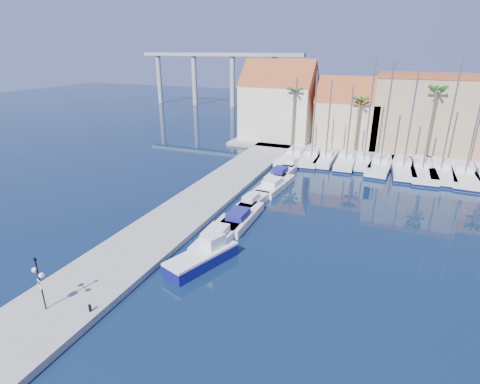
# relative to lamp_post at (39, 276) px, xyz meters

# --- Properties ---
(ground) EXTENTS (260.00, 260.00, 0.00)m
(ground) POSITION_rel_lamp_post_xyz_m (9.30, 4.12, -2.87)
(ground) COLOR black
(ground) RESTS_ON ground
(quay_west) EXTENTS (6.00, 77.00, 0.50)m
(quay_west) POSITION_rel_lamp_post_xyz_m (0.30, 17.62, -2.62)
(quay_west) COLOR gray
(quay_west) RESTS_ON ground
(shore_north) EXTENTS (54.00, 16.00, 0.50)m
(shore_north) POSITION_rel_lamp_post_xyz_m (19.30, 52.12, -2.62)
(shore_north) COLOR gray
(shore_north) RESTS_ON ground
(lamp_post) EXTENTS (1.19, 0.58, 3.61)m
(lamp_post) POSITION_rel_lamp_post_xyz_m (0.00, 0.00, 0.00)
(lamp_post) COLOR black
(lamp_post) RESTS_ON quay_west
(bollard) EXTENTS (0.18, 0.18, 0.45)m
(bollard) POSITION_rel_lamp_post_xyz_m (2.70, 0.87, -2.14)
(bollard) COLOR black
(bollard) RESTS_ON quay_west
(fishing_boat) EXTENTS (3.94, 6.37, 2.11)m
(fishing_boat) POSITION_rel_lamp_post_xyz_m (6.24, 9.00, -2.17)
(fishing_boat) COLOR navy
(fishing_boat) RESTS_ON ground
(motorboat_west_0) EXTENTS (2.49, 7.30, 1.40)m
(motorboat_west_0) POSITION_rel_lamp_post_xyz_m (5.68, 12.94, -2.36)
(motorboat_west_0) COLOR white
(motorboat_west_0) RESTS_ON ground
(motorboat_west_1) EXTENTS (2.30, 7.10, 1.40)m
(motorboat_west_1) POSITION_rel_lamp_post_xyz_m (6.04, 16.98, -2.36)
(motorboat_west_1) COLOR white
(motorboat_west_1) RESTS_ON ground
(motorboat_west_2) EXTENTS (2.13, 5.47, 1.40)m
(motorboat_west_2) POSITION_rel_lamp_post_xyz_m (5.72, 21.14, -2.36)
(motorboat_west_2) COLOR white
(motorboat_west_2) RESTS_ON ground
(motorboat_west_3) EXTENTS (3.06, 7.56, 1.40)m
(motorboat_west_3) POSITION_rel_lamp_post_xyz_m (6.28, 26.99, -2.36)
(motorboat_west_3) COLOR white
(motorboat_west_3) RESTS_ON ground
(motorboat_west_4) EXTENTS (2.56, 6.86, 1.40)m
(motorboat_west_4) POSITION_rel_lamp_post_xyz_m (5.78, 31.43, -2.36)
(motorboat_west_4) COLOR white
(motorboat_west_4) RESTS_ON ground
(motorboat_west_5) EXTENTS (2.09, 5.31, 1.40)m
(motorboat_west_5) POSITION_rel_lamp_post_xyz_m (6.07, 36.12, -2.36)
(motorboat_west_5) COLOR white
(motorboat_west_5) RESTS_ON ground
(sailboat_0) EXTENTS (3.23, 11.01, 11.87)m
(sailboat_0) POSITION_rel_lamp_post_xyz_m (5.31, 39.90, -2.31)
(sailboat_0) COLOR white
(sailboat_0) RESTS_ON ground
(sailboat_1) EXTENTS (2.78, 9.18, 12.71)m
(sailboat_1) POSITION_rel_lamp_post_xyz_m (7.95, 40.01, -2.27)
(sailboat_1) COLOR white
(sailboat_1) RESTS_ON ground
(sailboat_2) EXTENTS (2.46, 9.00, 11.61)m
(sailboat_2) POSITION_rel_lamp_post_xyz_m (9.94, 40.32, -2.28)
(sailboat_2) COLOR white
(sailboat_2) RESTS_ON ground
(sailboat_3) EXTENTS (2.76, 9.66, 11.07)m
(sailboat_3) POSITION_rel_lamp_post_xyz_m (12.78, 40.47, -2.30)
(sailboat_3) COLOR white
(sailboat_3) RESTS_ON ground
(sailboat_4) EXTENTS (2.49, 8.23, 14.35)m
(sailboat_4) POSITION_rel_lamp_post_xyz_m (15.16, 40.62, -2.21)
(sailboat_4) COLOR white
(sailboat_4) RESTS_ON ground
(sailboat_5) EXTENTS (3.55, 10.57, 14.11)m
(sailboat_5) POSITION_rel_lamp_post_xyz_m (17.45, 39.85, -2.27)
(sailboat_5) COLOR white
(sailboat_5) RESTS_ON ground
(sailboat_6) EXTENTS (3.40, 10.54, 12.83)m
(sailboat_6) POSITION_rel_lamp_post_xyz_m (20.29, 39.71, -2.29)
(sailboat_6) COLOR white
(sailboat_6) RESTS_ON ground
(sailboat_7) EXTENTS (3.55, 11.93, 11.16)m
(sailboat_7) POSITION_rel_lamp_post_xyz_m (22.64, 40.05, -2.32)
(sailboat_7) COLOR white
(sailboat_7) RESTS_ON ground
(sailboat_8) EXTENTS (3.00, 11.34, 14.66)m
(sailboat_8) POSITION_rel_lamp_post_xyz_m (24.80, 40.33, -2.28)
(sailboat_8) COLOR white
(sailboat_8) RESTS_ON ground
(sailboat_9) EXTENTS (3.64, 11.50, 14.67)m
(sailboat_9) POSITION_rel_lamp_post_xyz_m (27.55, 39.85, -2.28)
(sailboat_9) COLOR white
(sailboat_9) RESTS_ON ground
(building_0) EXTENTS (12.30, 9.00, 13.50)m
(building_0) POSITION_rel_lamp_post_xyz_m (-0.70, 51.12, 3.65)
(building_0) COLOR beige
(building_0) RESTS_ON shore_north
(building_1) EXTENTS (10.30, 8.00, 11.00)m
(building_1) POSITION_rel_lamp_post_xyz_m (11.30, 51.12, 2.43)
(building_1) COLOR #CAB58E
(building_1) RESTS_ON shore_north
(building_2) EXTENTS (14.20, 10.20, 11.50)m
(building_2) POSITION_rel_lamp_post_xyz_m (22.30, 52.12, 3.39)
(building_2) COLOR tan
(building_2) RESTS_ON shore_north
(palm_0) EXTENTS (2.60, 2.60, 10.15)m
(palm_0) POSITION_rel_lamp_post_xyz_m (3.30, 46.12, 6.21)
(palm_0) COLOR brown
(palm_0) RESTS_ON shore_north
(palm_1) EXTENTS (2.60, 2.60, 9.15)m
(palm_1) POSITION_rel_lamp_post_xyz_m (13.30, 46.12, 5.26)
(palm_1) COLOR brown
(palm_1) RESTS_ON shore_north
(palm_2) EXTENTS (2.60, 2.60, 11.15)m
(palm_2) POSITION_rel_lamp_post_xyz_m (23.30, 46.12, 7.15)
(palm_2) COLOR brown
(palm_2) RESTS_ON shore_north
(viaduct) EXTENTS (48.00, 2.20, 14.45)m
(viaduct) POSITION_rel_lamp_post_xyz_m (-29.77, 86.12, 7.38)
(viaduct) COLOR #9E9E99
(viaduct) RESTS_ON ground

